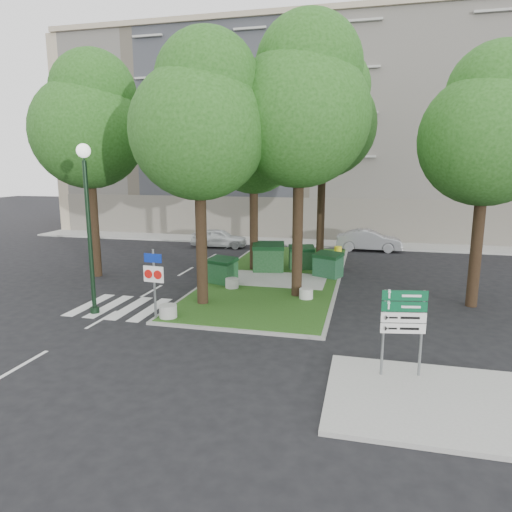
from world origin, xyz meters
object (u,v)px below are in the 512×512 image
(dumpster_b, at_px, (268,257))
(traffic_sign_pole, at_px, (154,275))
(tree_median_mid, at_px, (256,137))
(tree_median_near_right, at_px, (302,103))
(bollard_left, at_px, (168,311))
(tree_street_right, at_px, (490,126))
(car_white, at_px, (219,238))
(bollard_mid, at_px, (232,283))
(tree_median_near_left, at_px, (201,117))
(tree_median_far, at_px, (325,114))
(bollard_right, at_px, (306,293))
(litter_bin, at_px, (338,253))
(directional_sign, at_px, (403,319))
(tree_street_left, at_px, (90,121))
(dumpster_d, at_px, (328,265))
(car_silver, at_px, (369,240))
(dumpster_a, at_px, (222,270))
(dumpster_c, at_px, (302,257))
(street_lamp, at_px, (88,209))

(dumpster_b, xyz_separation_m, traffic_sign_pole, (-2.36, -8.38, 0.86))
(tree_median_mid, bearing_deg, dumpster_b, -24.93)
(tree_median_near_right, height_order, bollard_left, tree_median_near_right)
(tree_street_right, height_order, car_white, tree_street_right)
(bollard_mid, bearing_deg, bollard_left, -103.37)
(tree_median_near_left, relative_size, tree_median_far, 0.88)
(tree_median_near_right, relative_size, bollard_right, 19.90)
(tree_median_mid, relative_size, dumpster_b, 5.49)
(tree_median_far, xyz_separation_m, litter_bin, (0.91, 0.63, -7.82))
(bollard_mid, xyz_separation_m, directional_sign, (6.83, -7.37, 1.32))
(tree_street_left, distance_m, dumpster_d, 13.53)
(tree_median_mid, bearing_deg, tree_median_far, 43.15)
(tree_street_right, bearing_deg, car_white, 143.66)
(car_white, xyz_separation_m, car_silver, (10.07, 1.13, 0.04))
(tree_median_near_left, distance_m, dumpster_b, 9.01)
(tree_street_right, relative_size, dumpster_d, 6.34)
(tree_median_near_right, height_order, dumpster_a, tree_median_near_right)
(bollard_right, bearing_deg, dumpster_a, 158.51)
(dumpster_c, xyz_separation_m, car_white, (-6.56, 5.79, -0.07))
(tree_street_left, bearing_deg, tree_median_near_left, -26.57)
(tree_median_near_right, distance_m, dumpster_a, 8.31)
(tree_median_mid, xyz_separation_m, car_white, (-4.19, 6.44, -6.33))
(dumpster_a, xyz_separation_m, litter_bin, (4.94, 6.93, -0.21))
(tree_median_near_left, relative_size, litter_bin, 13.82)
(directional_sign, xyz_separation_m, car_white, (-10.91, 17.87, -1.00))
(tree_median_far, distance_m, traffic_sign_pole, 14.30)
(bollard_mid, bearing_deg, dumpster_d, 38.50)
(litter_bin, height_order, traffic_sign_pole, traffic_sign_pole)
(dumpster_a, xyz_separation_m, bollard_left, (-0.35, -5.26, -0.36))
(traffic_sign_pole, height_order, car_silver, traffic_sign_pole)
(street_lamp, xyz_separation_m, traffic_sign_pole, (2.69, -0.30, -2.27))
(car_silver, bearing_deg, tree_median_near_right, 166.08)
(tree_median_far, xyz_separation_m, dumpster_d, (0.71, -3.86, -7.61))
(car_white, bearing_deg, car_silver, -90.21)
(tree_median_mid, xyz_separation_m, dumpster_a, (-0.83, -3.30, -6.27))
(dumpster_a, distance_m, car_silver, 12.77)
(dumpster_c, bearing_deg, directional_sign, -85.01)
(tree_street_right, height_order, bollard_left, tree_street_right)
(dumpster_b, xyz_separation_m, car_silver, (5.11, 7.93, -0.15))
(bollard_right, distance_m, bollard_mid, 3.60)
(tree_median_mid, distance_m, dumpster_c, 6.73)
(bollard_right, distance_m, car_silver, 12.78)
(tree_street_left, relative_size, tree_street_right, 1.09)
(dumpster_d, relative_size, directional_sign, 0.69)
(car_silver, bearing_deg, directional_sign, -177.97)
(tree_median_near_right, distance_m, bollard_mid, 8.27)
(tree_street_right, bearing_deg, tree_median_far, 134.17)
(tree_median_far, xyz_separation_m, street_lamp, (-7.48, -11.44, -4.35))
(tree_median_mid, relative_size, dumpster_c, 6.51)
(dumpster_c, distance_m, directional_sign, 12.87)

